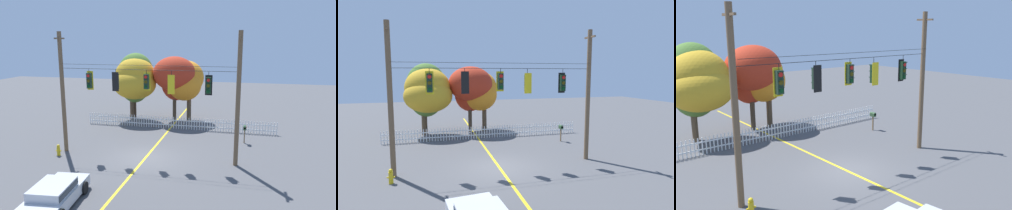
% 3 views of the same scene
% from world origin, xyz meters
% --- Properties ---
extents(ground, '(80.00, 80.00, 0.00)m').
position_xyz_m(ground, '(0.00, 0.00, 0.00)').
color(ground, '#4C4C4F').
extents(lane_centerline_stripe, '(0.16, 36.00, 0.01)m').
position_xyz_m(lane_centerline_stripe, '(0.00, 0.00, 0.00)').
color(lane_centerline_stripe, gold).
rests_on(lane_centerline_stripe, ground).
extents(signal_support_span, '(11.79, 1.10, 8.12)m').
position_xyz_m(signal_support_span, '(0.00, -0.00, 4.14)').
color(signal_support_span, brown).
rests_on(signal_support_span, ground).
extents(traffic_signal_northbound_secondary, '(0.43, 0.38, 1.40)m').
position_xyz_m(traffic_signal_northbound_secondary, '(-3.78, 0.01, 4.97)').
color(traffic_signal_northbound_secondary, black).
extents(traffic_signal_southbound_primary, '(0.43, 0.38, 1.39)m').
position_xyz_m(traffic_signal_southbound_primary, '(-1.91, -0.01, 4.97)').
color(traffic_signal_southbound_primary, black).
extents(traffic_signal_eastbound_side, '(0.43, 0.38, 1.31)m').
position_xyz_m(traffic_signal_eastbound_side, '(0.11, 0.01, 5.02)').
color(traffic_signal_eastbound_side, black).
extents(traffic_signal_northbound_primary, '(0.43, 0.38, 1.44)m').
position_xyz_m(traffic_signal_northbound_primary, '(1.72, -0.01, 4.90)').
color(traffic_signal_northbound_primary, black).
extents(traffic_signal_westbound_side, '(0.43, 0.38, 1.47)m').
position_xyz_m(traffic_signal_westbound_side, '(3.99, 0.01, 4.90)').
color(traffic_signal_westbound_side, black).
extents(white_picket_fence, '(16.45, 0.06, 1.04)m').
position_xyz_m(white_picket_fence, '(0.64, 7.29, 0.52)').
color(white_picket_fence, white).
rests_on(white_picket_fence, ground).
extents(autumn_maple_near_fence, '(4.13, 3.82, 5.93)m').
position_xyz_m(autumn_maple_near_fence, '(-3.98, 9.66, 3.85)').
color(autumn_maple_near_fence, brown).
rests_on(autumn_maple_near_fence, ground).
extents(autumn_maple_mid, '(3.50, 3.13, 6.36)m').
position_xyz_m(autumn_maple_mid, '(-4.16, 10.19, 3.96)').
color(autumn_maple_mid, '#473828').
rests_on(autumn_maple_mid, ground).
extents(autumn_oak_far_east, '(4.00, 3.97, 6.10)m').
position_xyz_m(autumn_oak_far_east, '(-0.16, 10.30, 4.19)').
color(autumn_oak_far_east, '#473828').
rests_on(autumn_oak_far_east, ground).
extents(autumn_maple_far_west, '(3.39, 3.62, 5.69)m').
position_xyz_m(autumn_maple_far_west, '(0.71, 10.50, 3.81)').
color(autumn_maple_far_west, brown).
rests_on(autumn_maple_far_west, ground).
extents(fire_hydrant, '(0.38, 0.22, 0.76)m').
position_xyz_m(fire_hydrant, '(-5.77, -0.96, 0.37)').
color(fire_hydrant, gold).
rests_on(fire_hydrant, ground).
extents(roadside_mailbox, '(0.25, 0.44, 1.34)m').
position_xyz_m(roadside_mailbox, '(6.28, 4.59, 1.09)').
color(roadside_mailbox, brown).
rests_on(roadside_mailbox, ground).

